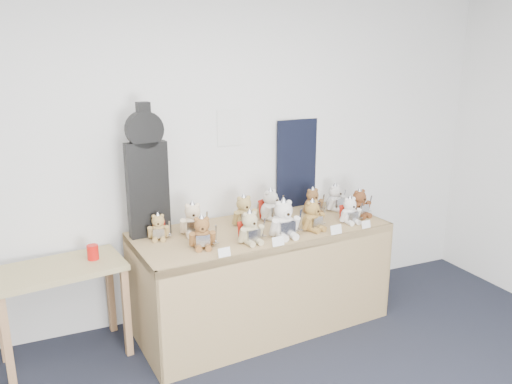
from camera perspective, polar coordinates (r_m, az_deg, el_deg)
name	(u,v)px	position (r m, az deg, el deg)	size (l,w,h in m)	color
room_shell	(229,128)	(4.15, -3.06, 7.33)	(6.00, 6.00, 6.00)	white
display_table	(267,252)	(3.97, 1.22, -6.90)	(2.07, 1.00, 0.84)	#967C4C
side_table	(61,283)	(3.86, -21.44, -9.63)	(0.94, 0.61, 0.73)	#94854F
guitar_case	(147,172)	(3.77, -12.37, 2.21)	(0.31, 0.12, 1.01)	black
navy_board	(305,163)	(4.52, 5.58, 3.34)	(0.59, 0.02, 0.79)	black
red_cup	(93,252)	(3.83, -18.15, -6.56)	(0.08, 0.08, 0.11)	red
teddy_front_far_left	(202,234)	(3.57, -6.18, -4.74)	(0.21, 0.19, 0.26)	brown
teddy_front_left	(250,229)	(3.64, -0.68, -4.21)	(0.23, 0.20, 0.27)	tan
teddy_front_centre	(284,220)	(3.76, 3.21, -3.24)	(0.26, 0.21, 0.32)	silver
teddy_front_right	(313,217)	(3.93, 6.48, -2.81)	(0.23, 0.21, 0.27)	olive
teddy_front_far_right	(350,211)	(4.15, 10.67, -2.16)	(0.20, 0.16, 0.25)	silver
teddy_front_end	(360,204)	(4.33, 11.75, -1.37)	(0.22, 0.19, 0.27)	brown
teddy_back_left	(193,220)	(3.84, -7.22, -3.21)	(0.23, 0.20, 0.28)	beige
teddy_back_centre_left	(244,212)	(4.00, -1.36, -2.31)	(0.23, 0.18, 0.28)	#A68C53
teddy_back_centre_right	(271,206)	(4.16, 1.72, -1.60)	(0.24, 0.23, 0.29)	silver
teddy_back_right	(313,202)	(4.36, 6.50, -1.12)	(0.20, 0.17, 0.25)	brown
teddy_back_end	(335,199)	(4.46, 9.04, -0.75)	(0.22, 0.20, 0.26)	silver
teddy_back_far_left	(158,228)	(3.79, -11.09, -4.03)	(0.18, 0.16, 0.22)	#A0814B
entry_card_a	(224,252)	(3.41, -3.64, -6.90)	(0.09, 0.00, 0.06)	silver
entry_card_b	(278,241)	(3.60, 2.55, -5.66)	(0.10, 0.00, 0.07)	silver
entry_card_c	(336,230)	(3.87, 9.15, -4.26)	(0.10, 0.00, 0.07)	silver
entry_card_d	(366,224)	(4.05, 12.47, -3.64)	(0.08, 0.00, 0.06)	silver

